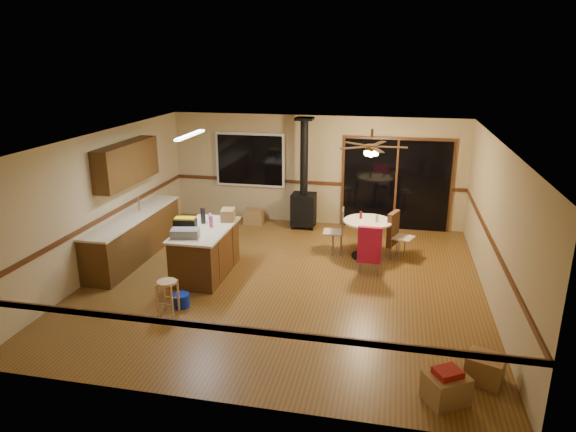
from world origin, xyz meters
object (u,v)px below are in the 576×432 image
(bar_stool, at_px, (168,297))
(wood_stove, at_px, (304,198))
(toolbox_black, at_px, (185,225))
(box_corner_a, at_px, (446,388))
(dining_table, at_px, (367,232))
(chair_left, at_px, (338,226))
(chair_right, at_px, (394,229))
(blue_bucket, at_px, (182,300))
(toolbox_grey, at_px, (185,233))
(box_under_window, at_px, (254,216))
(chair_near, at_px, (370,245))
(kitchen_island, at_px, (206,252))
(box_corner_b, at_px, (485,369))

(bar_stool, bearing_deg, wood_stove, 73.77)
(toolbox_black, xyz_separation_m, box_corner_a, (4.39, -2.77, -0.83))
(wood_stove, bearing_deg, dining_table, -44.74)
(chair_left, relative_size, box_corner_a, 1.10)
(wood_stove, distance_m, bar_stool, 4.84)
(chair_right, bearing_deg, blue_bucket, -139.04)
(toolbox_grey, height_order, chair_left, toolbox_grey)
(chair_right, bearing_deg, box_corner_a, -81.47)
(toolbox_black, distance_m, chair_left, 3.15)
(toolbox_grey, relative_size, bar_stool, 0.85)
(box_under_window, bearing_deg, chair_left, -34.15)
(blue_bucket, bearing_deg, dining_table, 44.73)
(box_corner_a, bearing_deg, chair_near, 107.49)
(box_under_window, bearing_deg, toolbox_grey, -93.62)
(toolbox_grey, xyz_separation_m, chair_near, (3.14, 1.09, -0.38))
(box_under_window, bearing_deg, chair_near, -40.60)
(toolbox_black, height_order, box_under_window, toolbox_black)
(chair_right, bearing_deg, dining_table, -167.95)
(blue_bucket, bearing_deg, box_corner_a, -21.85)
(wood_stove, height_order, bar_stool, wood_stove)
(kitchen_island, relative_size, toolbox_black, 4.26)
(toolbox_black, xyz_separation_m, box_corner_b, (4.90, -2.26, -0.83))
(chair_right, relative_size, box_under_window, 1.57)
(kitchen_island, distance_m, chair_left, 2.79)
(dining_table, xyz_separation_m, box_corner_a, (1.21, -4.41, -0.36))
(dining_table, distance_m, chair_right, 0.54)
(dining_table, xyz_separation_m, box_under_window, (-2.82, 1.62, -0.36))
(chair_left, bearing_deg, toolbox_grey, -139.71)
(chair_left, bearing_deg, box_corner_b, -59.99)
(toolbox_grey, height_order, chair_right, toolbox_grey)
(kitchen_island, xyz_separation_m, toolbox_black, (-0.30, -0.16, 0.56))
(bar_stool, height_order, box_under_window, bar_stool)
(wood_stove, height_order, chair_right, wood_stove)
(toolbox_black, relative_size, blue_bucket, 1.48)
(wood_stove, bearing_deg, chair_left, -55.94)
(box_under_window, height_order, box_corner_b, box_under_window)
(toolbox_black, distance_m, chair_near, 3.39)
(toolbox_grey, height_order, toolbox_black, toolbox_black)
(wood_stove, relative_size, bar_stool, 4.48)
(box_corner_a, bearing_deg, toolbox_black, 147.75)
(bar_stool, relative_size, chair_near, 0.80)
(blue_bucket, bearing_deg, toolbox_black, 107.38)
(kitchen_island, relative_size, wood_stove, 0.67)
(toolbox_grey, relative_size, dining_table, 0.49)
(dining_table, bearing_deg, chair_near, -83.84)
(wood_stove, xyz_separation_m, blue_bucket, (-1.24, -4.36, -0.62))
(chair_right, distance_m, box_corner_a, 4.59)
(blue_bucket, xyz_separation_m, box_corner_b, (4.54, -1.10, 0.07))
(blue_bucket, height_order, chair_near, chair_near)
(dining_table, bearing_deg, box_corner_a, -74.70)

